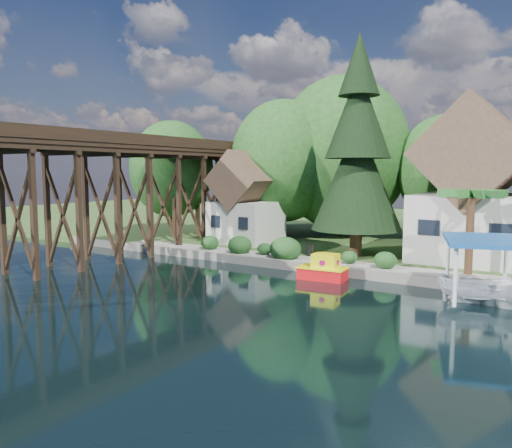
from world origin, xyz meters
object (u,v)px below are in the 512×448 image
Objects in this scene: conifer at (358,150)px; boat_canopy at (482,276)px; house_left at (477,192)px; palm_tree at (471,196)px; shed at (247,204)px; trestle_bridge at (122,188)px; tugboat at (323,269)px; boat_white_a at (493,294)px.

boat_canopy is (9.50, -7.15, -6.62)m from conifer.
palm_tree is at bearing -83.40° from house_left.
conifer is at bearing -8.64° from shed.
trestle_bridge is at bearing -178.72° from boat_canopy.
trestle_bridge is 16.82m from tugboat.
house_left reaches higher than tugboat.
trestle_bridge is at bearing -153.68° from conifer.
shed is 0.50× the size of conifer.
conifer is at bearing 143.03° from boat_canopy.
conifer is 9.77m from tugboat.
trestle_bridge reaches higher than boat_canopy.
boat_white_a is 0.75× the size of boat_canopy.
trestle_bridge is 14.56× the size of tugboat.
palm_tree is 6.43m from boat_white_a.
shed is (5.00, 9.33, -1.52)m from trestle_bridge.
trestle_bridge is at bearing -175.19° from tugboat.
shed is 1.78× the size of boat_white_a.
boat_canopy is at bearing -72.38° from palm_tree.
shed is 22.41m from boat_white_a.
shed is (-18.00, -1.50, -1.31)m from house_left.
trestle_bridge is at bearing -167.86° from palm_tree.
house_left is 11.12m from boat_canopy.
tugboat is 0.52× the size of boat_canopy.
house_left is at bearing 96.60° from palm_tree.
shed is at bearing 94.68° from boat_white_a.
palm_tree is 6.04m from boat_canopy.
trestle_bridge reaches higher than palm_tree.
trestle_bridge is 24.21m from palm_tree.
palm_tree is 9.57m from tugboat.
boat_canopy is (1.44, -4.53, -3.73)m from palm_tree.
shed reaches higher than palm_tree.
conifer reaches higher than trestle_bridge.
tugboat is at bearing 115.05° from boat_white_a.
trestle_bridge is at bearing -154.79° from house_left.
conifer is at bearing 161.96° from palm_tree.
tugboat reaches higher than boat_white_a.
house_left is 5.78m from palm_tree.
palm_tree is (0.66, -5.74, 0.00)m from house_left.
conifer is (15.60, 7.72, 2.68)m from trestle_bridge.
shed is 2.59× the size of tugboat.
palm_tree is at bearing 26.26° from tugboat.
tugboat is at bearing -126.11° from house_left.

